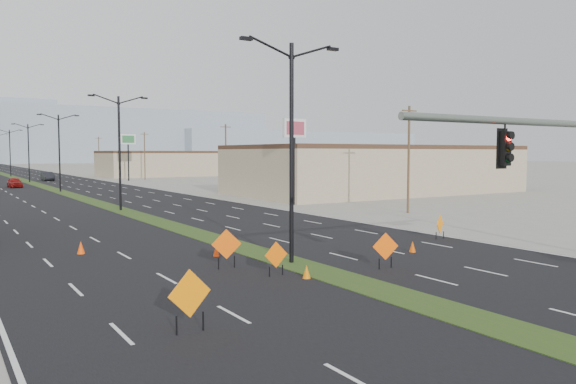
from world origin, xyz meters
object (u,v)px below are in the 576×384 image
streetlight_2 (59,150)px  construction_sign_3 (385,248)px  construction_sign_5 (440,225)px  streetlight_3 (29,151)px  car_left (15,183)px  construction_sign_1 (276,256)px  cone_1 (307,272)px  streetlight_4 (10,151)px  streetlight_0 (292,145)px  construction_sign_0 (190,296)px  streetlight_1 (119,149)px  pole_sign_east_far (128,143)px  car_mid (48,176)px  construction_sign_2 (226,245)px  pole_sign_east_near (294,135)px  cone_3 (81,248)px  cone_0 (216,251)px  cone_2 (412,247)px

streetlight_2 → construction_sign_3: bearing=-87.3°
construction_sign_5 → streetlight_3: bearing=73.5°
car_left → construction_sign_1: car_left is taller
cone_1 → construction_sign_3: bearing=-3.2°
streetlight_4 → streetlight_0: bearing=-90.0°
construction_sign_0 → construction_sign_3: (10.64, 3.70, -0.14)m
streetlight_1 → streetlight_3: (0.00, 56.00, 0.00)m
streetlight_4 → car_left: streetlight_4 is taller
streetlight_2 → pole_sign_east_far: 28.98m
construction_sign_3 → pole_sign_east_far: bearing=99.1°
car_left → construction_sign_1: (1.92, -71.21, 0.10)m
streetlight_1 → car_mid: bearing=86.6°
construction_sign_0 → construction_sign_5: (19.11, 8.36, -0.25)m
streetlight_2 → construction_sign_1: size_ratio=6.96×
construction_sign_2 → pole_sign_east_near: bearing=66.8°
cone_3 → cone_0: bearing=-37.5°
streetlight_4 → construction_sign_1: streetlight_4 is taller
cone_0 → cone_1: size_ratio=0.96×
pole_sign_east_far → streetlight_1: bearing=-110.4°
streetlight_2 → cone_0: (-2.22, -52.60, -5.15)m
cone_1 → pole_sign_east_near: (17.22, 27.56, 6.50)m
car_mid → construction_sign_5: car_mid is taller
car_mid → cone_2: (3.21, -88.91, -0.50)m
pole_sign_east_near → streetlight_2: bearing=110.1°
construction_sign_1 → cone_3: (-5.69, 9.56, -0.51)m
construction_sign_0 → construction_sign_1: bearing=31.4°
streetlight_3 → cone_2: size_ratio=16.95×
construction_sign_2 → cone_1: bearing=-46.4°
construction_sign_3 → construction_sign_5: size_ratio=1.11×
streetlight_4 → construction_sign_1: size_ratio=6.96×
streetlight_3 → cone_3: streetlight_3 is taller
pole_sign_east_far → car_left: bearing=-154.8°
streetlight_3 → car_mid: (3.55, 4.00, -4.62)m
streetlight_0 → cone_1: streetlight_0 is taller
cone_2 → streetlight_1: bearing=103.2°
construction_sign_3 → cone_1: size_ratio=2.82×
streetlight_0 → pole_sign_east_far: 81.70m
construction_sign_1 → streetlight_0: bearing=43.1°
streetlight_2 → cone_1: size_ratio=17.68×
car_left → cone_3: car_left is taller
streetlight_0 → construction_sign_5: size_ratio=6.98×
car_left → pole_sign_east_far: 23.52m
construction_sign_0 → construction_sign_2: size_ratio=1.04×
streetlight_2 → construction_sign_3: 59.47m
construction_sign_3 → pole_sign_east_far: 84.58m
construction_sign_1 → pole_sign_east_far: size_ratio=0.17×
streetlight_2 → streetlight_0: bearing=-90.0°
car_mid → pole_sign_east_far: (12.48, -7.90, 6.04)m
streetlight_1 → construction_sign_5: (11.29, -26.58, -4.58)m
cone_0 → cone_1: 6.49m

